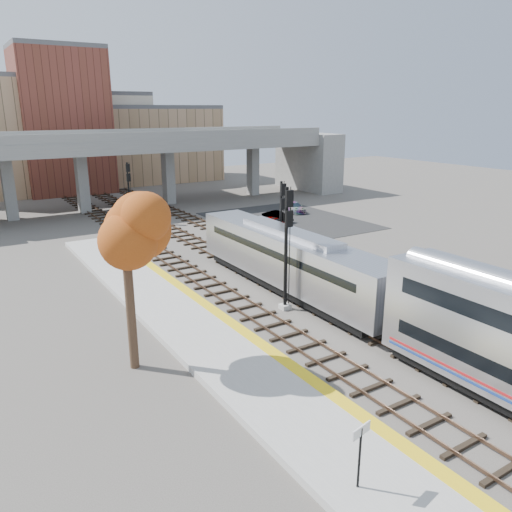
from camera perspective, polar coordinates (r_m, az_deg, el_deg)
ground at (r=27.29m, az=14.11°, el=-10.30°), size 160.00×160.00×0.00m
platform at (r=23.04m, az=1.05°, el=-14.60°), size 4.50×60.00×0.35m
yellow_strip at (r=23.90m, az=4.96°, el=-12.93°), size 0.70×60.00×0.01m
tracks at (r=36.68m, az=1.08°, el=-2.58°), size 10.70×95.00×0.25m
overpass at (r=65.94m, az=-11.77°, el=10.73°), size 54.00×12.00×9.50m
buildings_far at (r=85.38m, az=-19.50°, el=12.79°), size 43.00×21.00×20.60m
parking_lot at (r=56.15m, az=3.60°, el=4.09°), size 14.00×18.00×0.04m
locomotive at (r=33.81m, az=3.83°, el=-0.37°), size 3.02×19.05×4.10m
signal_mast_near at (r=30.17m, az=3.51°, el=0.80°), size 0.60×0.64×7.68m
signal_mast_mid at (r=37.67m, az=2.90°, el=3.22°), size 0.60×0.64×6.95m
signal_mast_far at (r=56.38m, az=-14.29°, el=6.89°), size 0.60×0.64×6.52m
station_sign at (r=17.04m, az=11.85°, el=-20.26°), size 0.89×0.23×2.27m
tree at (r=23.14m, az=-14.78°, el=2.69°), size 3.60×3.60×9.12m
car_a at (r=52.18m, az=2.10°, el=3.83°), size 2.61×3.70×1.17m
car_b at (r=55.24m, az=2.47°, el=4.53°), size 2.50×3.69×1.15m
car_c at (r=60.62m, az=4.39°, el=5.59°), size 2.43×4.34×1.19m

